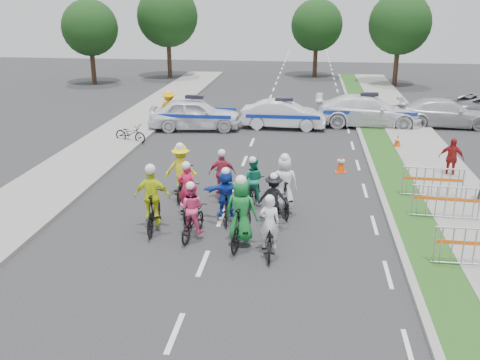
# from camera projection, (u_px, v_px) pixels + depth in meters

# --- Properties ---
(ground) EXTENTS (90.00, 90.00, 0.00)m
(ground) POSITION_uv_depth(u_px,v_px,m) (203.00, 263.00, 13.61)
(ground) COLOR #28282B
(ground) RESTS_ON ground
(curb_right) EXTENTS (0.20, 60.00, 0.12)m
(curb_right) POSITION_uv_depth(u_px,v_px,m) (383.00, 200.00, 17.67)
(curb_right) COLOR gray
(curb_right) RESTS_ON ground
(grass_strip) EXTENTS (1.20, 60.00, 0.11)m
(grass_strip) POSITION_uv_depth(u_px,v_px,m) (405.00, 201.00, 17.59)
(grass_strip) COLOR #224E19
(grass_strip) RESTS_ON ground
(sidewalk_right) EXTENTS (2.40, 60.00, 0.13)m
(sidewalk_right) POSITION_uv_depth(u_px,v_px,m) (462.00, 203.00, 17.38)
(sidewalk_right) COLOR gray
(sidewalk_right) RESTS_ON ground
(sidewalk_left) EXTENTS (3.00, 60.00, 0.13)m
(sidewalk_left) POSITION_uv_depth(u_px,v_px,m) (51.00, 185.00, 19.05)
(sidewalk_left) COLOR gray
(sidewalk_left) RESTS_ON ground
(rider_0) EXTENTS (0.67, 1.69, 1.70)m
(rider_0) POSITION_uv_depth(u_px,v_px,m) (269.00, 234.00, 13.94)
(rider_0) COLOR black
(rider_0) RESTS_ON ground
(rider_1) EXTENTS (0.93, 2.00, 2.04)m
(rider_1) POSITION_uv_depth(u_px,v_px,m) (241.00, 218.00, 14.36)
(rider_1) COLOR black
(rider_1) RESTS_ON ground
(rider_2) EXTENTS (0.81, 1.71, 1.68)m
(rider_2) POSITION_uv_depth(u_px,v_px,m) (192.00, 216.00, 14.91)
(rider_2) COLOR black
(rider_2) RESTS_ON ground
(rider_3) EXTENTS (1.06, 1.97, 2.03)m
(rider_3) POSITION_uv_depth(u_px,v_px,m) (153.00, 205.00, 15.33)
(rider_3) COLOR black
(rider_3) RESTS_ON ground
(rider_4) EXTENTS (0.98, 1.69, 1.67)m
(rider_4) POSITION_uv_depth(u_px,v_px,m) (273.00, 205.00, 15.67)
(rider_4) COLOR black
(rider_4) RESTS_ON ground
(rider_5) EXTENTS (1.41, 1.68, 1.72)m
(rider_5) POSITION_uv_depth(u_px,v_px,m) (226.00, 198.00, 15.97)
(rider_5) COLOR black
(rider_5) RESTS_ON ground
(rider_6) EXTENTS (0.75, 1.81, 1.80)m
(rider_6) POSITION_uv_depth(u_px,v_px,m) (188.00, 198.00, 16.31)
(rider_6) COLOR black
(rider_6) RESTS_ON ground
(rider_7) EXTENTS (0.91, 1.94, 1.97)m
(rider_7) POSITION_uv_depth(u_px,v_px,m) (284.00, 190.00, 16.55)
(rider_7) COLOR black
(rider_7) RESTS_ON ground
(rider_8) EXTENTS (0.79, 1.70, 1.67)m
(rider_8) POSITION_uv_depth(u_px,v_px,m) (253.00, 187.00, 17.24)
(rider_8) COLOR black
(rider_8) RESTS_ON ground
(rider_9) EXTENTS (0.94, 1.74, 1.77)m
(rider_9) POSITION_uv_depth(u_px,v_px,m) (222.00, 180.00, 17.68)
(rider_9) COLOR black
(rider_9) RESTS_ON ground
(rider_10) EXTENTS (1.10, 1.93, 1.93)m
(rider_10) POSITION_uv_depth(u_px,v_px,m) (182.00, 176.00, 17.87)
(rider_10) COLOR black
(rider_10) RESTS_ON ground
(police_car_0) EXTENTS (4.84, 2.45, 1.58)m
(police_car_0) POSITION_uv_depth(u_px,v_px,m) (195.00, 114.00, 27.07)
(police_car_0) COLOR white
(police_car_0) RESTS_ON ground
(police_car_1) EXTENTS (4.35, 1.69, 1.41)m
(police_car_1) POSITION_uv_depth(u_px,v_px,m) (284.00, 114.00, 27.37)
(police_car_1) COLOR white
(police_car_1) RESTS_ON ground
(police_car_2) EXTENTS (5.52, 2.37, 1.59)m
(police_car_2) POSITION_uv_depth(u_px,v_px,m) (368.00, 111.00, 27.76)
(police_car_2) COLOR white
(police_car_2) RESTS_ON ground
(civilian_sedan) EXTENTS (4.93, 2.15, 1.41)m
(civilian_sedan) POSITION_uv_depth(u_px,v_px,m) (445.00, 113.00, 27.69)
(civilian_sedan) COLOR silver
(civilian_sedan) RESTS_ON ground
(spectator_2) EXTENTS (0.97, 0.66, 1.54)m
(spectator_2) POSITION_uv_depth(u_px,v_px,m) (451.00, 158.00, 19.77)
(spectator_2) COLOR maroon
(spectator_2) RESTS_ON ground
(marshal_hiviz) EXTENTS (1.36, 0.98, 1.89)m
(marshal_hiviz) POSITION_uv_depth(u_px,v_px,m) (169.00, 109.00, 27.44)
(marshal_hiviz) COLOR #F3B30C
(marshal_hiviz) RESTS_ON ground
(barrier_0) EXTENTS (2.00, 0.52, 1.12)m
(barrier_0) POSITION_uv_depth(u_px,v_px,m) (475.00, 249.00, 13.13)
(barrier_0) COLOR #A5A8AD
(barrier_0) RESTS_ON ground
(barrier_1) EXTENTS (2.03, 0.63, 1.12)m
(barrier_1) POSITION_uv_depth(u_px,v_px,m) (445.00, 204.00, 15.98)
(barrier_1) COLOR #A5A8AD
(barrier_1) RESTS_ON ground
(barrier_2) EXTENTS (2.02, 0.59, 1.12)m
(barrier_2) POSITION_uv_depth(u_px,v_px,m) (432.00, 184.00, 17.70)
(barrier_2) COLOR #A5A8AD
(barrier_2) RESTS_ON ground
(cone_0) EXTENTS (0.40, 0.40, 0.70)m
(cone_0) POSITION_uv_depth(u_px,v_px,m) (341.00, 164.00, 20.58)
(cone_0) COLOR #F24C0C
(cone_0) RESTS_ON ground
(cone_1) EXTENTS (0.40, 0.40, 0.70)m
(cone_1) POSITION_uv_depth(u_px,v_px,m) (397.00, 142.00, 23.68)
(cone_1) COLOR #F24C0C
(cone_1) RESTS_ON ground
(parked_bike) EXTENTS (1.73, 1.03, 0.86)m
(parked_bike) POSITION_uv_depth(u_px,v_px,m) (130.00, 133.00, 24.72)
(parked_bike) COLOR black
(parked_bike) RESTS_ON ground
(tree_0) EXTENTS (4.20, 4.20, 6.30)m
(tree_0) POSITION_uv_depth(u_px,v_px,m) (90.00, 28.00, 40.17)
(tree_0) COLOR #382619
(tree_0) RESTS_ON ground
(tree_1) EXTENTS (4.55, 4.55, 6.82)m
(tree_1) POSITION_uv_depth(u_px,v_px,m) (400.00, 24.00, 39.20)
(tree_1) COLOR #382619
(tree_1) RESTS_ON ground
(tree_3) EXTENTS (4.90, 4.90, 7.35)m
(tree_3) POSITION_uv_depth(u_px,v_px,m) (168.00, 16.00, 43.09)
(tree_3) COLOR #382619
(tree_3) RESTS_ON ground
(tree_4) EXTENTS (4.20, 4.20, 6.30)m
(tree_4) POSITION_uv_depth(u_px,v_px,m) (317.00, 25.00, 43.78)
(tree_4) COLOR #382619
(tree_4) RESTS_ON ground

